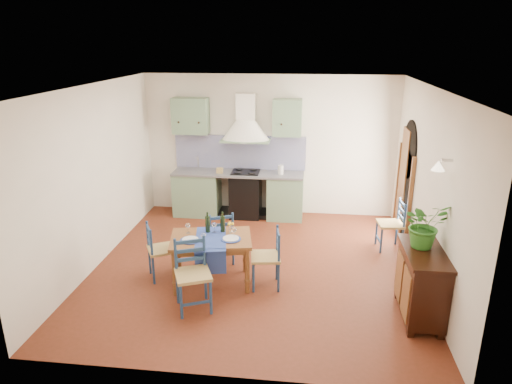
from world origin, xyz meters
TOP-DOWN VIEW (x-y plane):
  - floor at (0.00, 0.00)m, footprint 5.00×5.00m
  - back_wall at (-0.47, 2.29)m, footprint 5.00×0.96m
  - right_wall at (2.50, 0.28)m, footprint 0.26×5.00m
  - left_wall at (-2.50, 0.00)m, footprint 0.04×5.00m
  - ceiling at (0.00, 0.00)m, footprint 5.00×5.00m
  - dining_table at (-0.56, -0.56)m, footprint 1.26×0.99m
  - chair_near at (-0.68, -1.23)m, footprint 0.59×0.59m
  - chair_far at (-0.57, 0.10)m, footprint 0.55×0.55m
  - chair_left at (-1.36, -0.48)m, footprint 0.55×0.55m
  - chair_right at (0.25, -0.55)m, footprint 0.47×0.47m
  - chair_spare at (2.23, 0.94)m, footprint 0.45×0.45m
  - sideboard at (2.26, -1.10)m, footprint 0.50×1.05m
  - potted_plant at (2.25, -0.96)m, footprint 0.67×0.63m

SIDE VIEW (x-z plane):
  - floor at x=0.00m, z-range 0.00..0.00m
  - chair_left at x=-1.36m, z-range 0.01..0.88m
  - chair_spare at x=2.23m, z-range 0.01..0.88m
  - chair_right at x=0.25m, z-range 0.02..0.90m
  - chair_far at x=-0.57m, z-range 0.02..0.91m
  - chair_near at x=-0.68m, z-range 0.02..0.97m
  - sideboard at x=2.26m, z-range 0.04..0.98m
  - dining_table at x=-0.56m, z-range 0.12..1.17m
  - back_wall at x=-0.47m, z-range -0.35..2.45m
  - potted_plant at x=2.25m, z-range 0.94..1.53m
  - right_wall at x=2.50m, z-range -0.06..2.74m
  - left_wall at x=-2.50m, z-range 0.00..2.80m
  - ceiling at x=0.00m, z-range 2.80..2.81m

